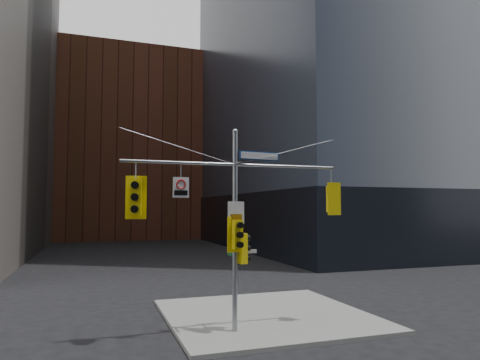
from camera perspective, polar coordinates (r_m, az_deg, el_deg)
ground at (r=14.08m, az=2.03°, el=-22.14°), size 160.00×160.00×0.00m
sidewalk_corner at (r=18.34m, az=3.51°, el=-17.54°), size 8.00×8.00×0.15m
podium_ne at (r=55.26m, az=17.67°, el=-5.14°), size 36.40×36.40×6.00m
brick_midrise at (r=71.31m, az=-14.79°, el=4.00°), size 26.00×20.00×28.00m
signal_assembly at (r=15.25m, az=-0.67°, el=-3.86°), size 8.00×0.80×7.30m
traffic_light_west_arm at (r=14.57m, az=-13.77°, el=-2.24°), size 0.69×0.62×1.46m
traffic_light_east_arm at (r=16.89m, az=12.10°, el=-2.47°), size 0.60×0.50×1.25m
traffic_light_pole_side at (r=15.43m, az=0.47°, el=-9.11°), size 0.46×0.39×1.07m
traffic_light_pole_front at (r=15.02m, az=-0.36°, el=-7.29°), size 0.59×0.53×1.25m
street_sign_blade at (r=15.69m, az=2.61°, el=3.22°), size 1.60×0.22×0.31m
regulatory_sign_arm at (r=14.76m, az=-7.88°, el=-0.89°), size 0.56×0.09×0.70m
regulatory_sign_pole at (r=15.14m, az=-0.54°, el=-4.47°), size 0.61×0.08×0.80m
street_blade_ew at (r=15.47m, az=0.92°, el=-9.49°), size 0.71×0.10×0.14m
street_blade_ns at (r=15.77m, az=-1.20°, el=-9.81°), size 0.05×0.82×0.16m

